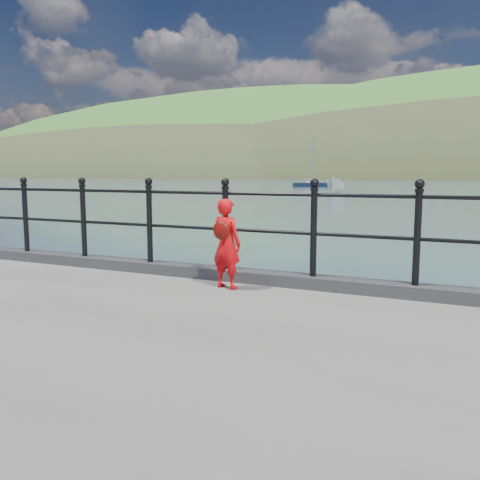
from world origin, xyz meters
The scene contains 6 objects.
ground centered at (0.00, 0.00, 0.00)m, with size 600.00×600.00×0.00m, color #2D4251.
kerb centered at (0.00, -0.15, 1.07)m, with size 60.00×0.30×0.15m, color #28282B.
railing centered at (0.00, -0.15, 1.82)m, with size 18.11×0.11×1.20m.
child centered at (0.83, -0.60, 1.56)m, with size 0.44×0.35×1.11m.
launch_white centered at (-10.62, 50.36, 0.91)m, with size 1.77×4.71×1.82m, color silver.
sailboat_left centered at (-21.14, 75.86, 0.34)m, with size 6.35×4.55×8.75m.
Camera 1 is at (3.56, -6.10, 2.42)m, focal length 38.00 mm.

